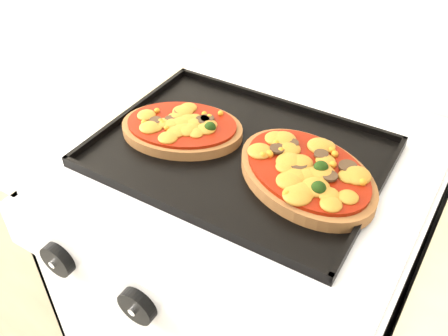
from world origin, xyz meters
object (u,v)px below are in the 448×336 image
Objects in this scene: stove at (250,305)px; pizza_right at (307,172)px; pizza_left at (182,127)px; baking_tray at (239,152)px.

pizza_right reaches higher than stove.
stove is 3.58× the size of pizza_right.
pizza_left is (-0.14, -0.03, 0.48)m from stove.
pizza_right is (0.25, 0.00, 0.00)m from pizza_left.
stove is at bearing 162.92° from pizza_right.
baking_tray is (-0.03, -0.02, 0.47)m from stove.
stove is 0.49m from pizza_right.
pizza_right is at bearing -4.27° from baking_tray.
pizza_left is at bearing -179.64° from pizza_right.
stove is 1.88× the size of baking_tray.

